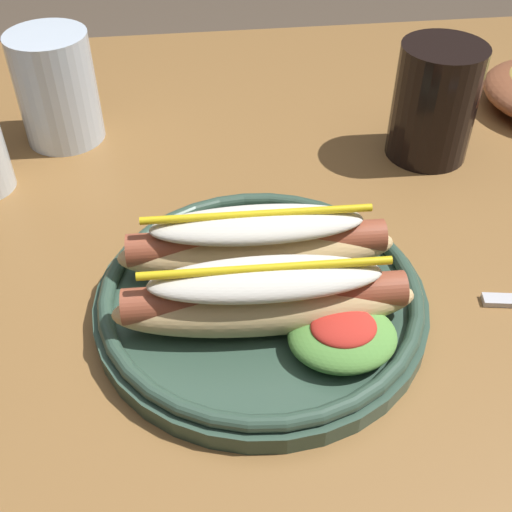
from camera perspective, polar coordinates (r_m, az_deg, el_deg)
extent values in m
cube|color=olive|center=(0.57, 0.43, -0.47)|extent=(1.25, 0.95, 0.04)
cylinder|color=#334C3D|center=(0.50, 0.43, -4.16)|extent=(0.26, 0.26, 0.02)
torus|color=#334C3D|center=(0.49, 0.44, -3.18)|extent=(0.25, 0.25, 0.01)
ellipsoid|color=tan|center=(0.46, 0.82, -4.40)|extent=(0.22, 0.05, 0.04)
cylinder|color=#9E4C33|center=(0.45, 0.83, -3.72)|extent=(0.20, 0.03, 0.03)
ellipsoid|color=silver|center=(0.44, 0.86, -2.06)|extent=(0.17, 0.05, 0.02)
cylinder|color=yellow|center=(0.43, 0.87, -1.10)|extent=(0.18, 0.01, 0.01)
ellipsoid|color=tan|center=(0.50, 0.10, 0.52)|extent=(0.22, 0.05, 0.04)
cylinder|color=#9E4C33|center=(0.50, 0.10, 1.20)|extent=(0.20, 0.03, 0.03)
ellipsoid|color=silver|center=(0.49, 0.11, 2.83)|extent=(0.17, 0.05, 0.02)
cylinder|color=yellow|center=(0.48, 0.11, 3.76)|extent=(0.18, 0.01, 0.01)
ellipsoid|color=#5B9942|center=(0.45, 7.73, -7.15)|extent=(0.08, 0.07, 0.02)
ellipsoid|color=red|center=(0.45, 7.85, -6.31)|extent=(0.05, 0.04, 0.01)
cylinder|color=black|center=(0.68, 15.68, 13.08)|extent=(0.08, 0.08, 0.12)
cylinder|color=silver|center=(0.71, -17.40, 14.12)|extent=(0.08, 0.08, 0.12)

